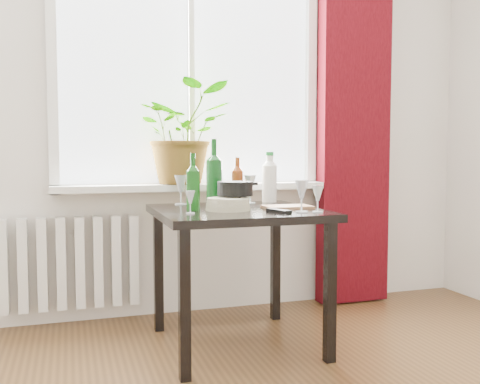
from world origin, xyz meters
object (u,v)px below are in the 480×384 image
object	(u,v)px
wineglass_front_right	(302,196)
cleaning_bottle	(269,176)
bottle_amber	(237,180)
radiator	(71,263)
potted_plant	(184,133)
tv_remote	(279,211)
table	(237,226)
wineglass_back_left	(181,189)
cutting_board	(287,207)
wine_bottle_left	(193,181)
wineglass_far_right	(318,199)
fondue_pot	(235,195)
wineglass_front_left	(190,202)
wineglass_back_center	(250,189)
plate_stack	(228,204)
wine_bottle_right	(214,172)

from	to	relation	value
wineglass_front_right	cleaning_bottle	bearing A→B (deg)	84.34
bottle_amber	radiator	bearing A→B (deg)	160.88
potted_plant	tv_remote	size ratio (longest dim) A/B	4.15
table	cleaning_bottle	xyz separation A→B (m)	(0.31, 0.34, 0.25)
bottle_amber	wineglass_back_left	bearing A→B (deg)	173.83
radiator	potted_plant	size ratio (longest dim) A/B	1.27
cleaning_bottle	cutting_board	world-z (taller)	cleaning_bottle
potted_plant	wineglass_front_right	world-z (taller)	potted_plant
wine_bottle_left	wineglass_far_right	world-z (taller)	wine_bottle_left
potted_plant	fondue_pot	world-z (taller)	potted_plant
wineglass_front_left	table	bearing A→B (deg)	28.40
wineglass_back_center	plate_stack	world-z (taller)	wineglass_back_center
fondue_pot	cutting_board	xyz separation A→B (m)	(0.28, -0.05, -0.07)
radiator	wine_bottle_right	xyz separation A→B (m)	(0.78, -0.44, 0.55)
radiator	wineglass_back_center	xyz separation A→B (m)	(1.02, -0.36, 0.45)
bottle_amber	wineglass_front_left	size ratio (longest dim) A/B	2.45
cutting_board	fondue_pot	bearing A→B (deg)	170.22
table	wineglass_front_right	xyz separation A→B (m)	(0.26, -0.26, 0.18)
wineglass_far_right	plate_stack	distance (m)	0.46
wine_bottle_right	radiator	bearing A→B (deg)	150.69
potted_plant	wineglass_front_left	distance (m)	0.85
wine_bottle_right	wineglass_front_left	size ratio (longest dim) A/B	3.36
radiator	cleaning_bottle	distance (m)	1.31
cutting_board	wine_bottle_left	bearing A→B (deg)	173.75
wineglass_back_left	cutting_board	world-z (taller)	wineglass_back_left
cleaning_bottle	fondue_pot	world-z (taller)	cleaning_bottle
wineglass_back_left	fondue_pot	distance (m)	0.40
wineglass_back_center	wineglass_far_right	bearing A→B (deg)	-73.57
potted_plant	wineglass_back_left	bearing A→B (deg)	-105.67
table	wineglass_back_center	bearing A→B (deg)	58.60
wine_bottle_right	fondue_pot	size ratio (longest dim) A/B	1.78
radiator	bottle_amber	xyz separation A→B (m)	(0.95, -0.33, 0.50)
table	tv_remote	world-z (taller)	tv_remote
bottle_amber	wineglass_front_right	size ratio (longest dim) A/B	1.69
bottle_amber	wineglass_back_center	bearing A→B (deg)	-23.87
radiator	wineglass_back_center	world-z (taller)	wineglass_back_center
wineglass_far_right	cutting_board	xyz separation A→B (m)	(-0.06, 0.24, -0.06)
wine_bottle_left	tv_remote	distance (m)	0.47
tv_remote	radiator	bearing A→B (deg)	122.41
table	bottle_amber	distance (m)	0.39
bottle_amber	cleaning_bottle	size ratio (longest dim) A/B	0.90
cleaning_bottle	wineglass_front_left	distance (m)	0.79
wineglass_far_right	cutting_board	distance (m)	0.26
wine_bottle_right	cutting_board	distance (m)	0.46
radiator	wineglass_front_right	size ratio (longest dim) A/B	4.82
plate_stack	cutting_board	world-z (taller)	plate_stack
wineglass_back_center	wineglass_front_left	bearing A→B (deg)	-136.75
cleaning_bottle	wineglass_back_left	world-z (taller)	cleaning_bottle
radiator	wineglass_front_right	distance (m)	1.49
radiator	tv_remote	distance (m)	1.37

